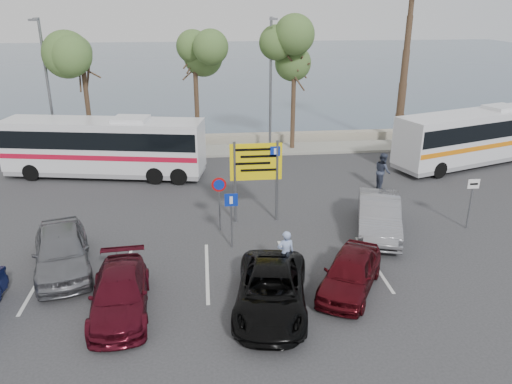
{
  "coord_description": "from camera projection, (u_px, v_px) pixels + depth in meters",
  "views": [
    {
      "loc": [
        -1.12,
        -16.64,
        9.03
      ],
      "look_at": [
        0.98,
        3.0,
        1.42
      ],
      "focal_mm": 35.0,
      "sensor_mm": 36.0,
      "label": 1
    }
  ],
  "objects": [
    {
      "name": "sign_parking",
      "position": [
        231.0,
        213.0,
        18.98
      ],
      "size": [
        0.5,
        0.07,
        2.25
      ],
      "color": "slate",
      "rests_on": "ground"
    },
    {
      "name": "pedestrian_near",
      "position": [
        286.0,
        253.0,
        17.26
      ],
      "size": [
        0.65,
        0.47,
        1.68
      ],
      "primitive_type": "imported",
      "rotation": [
        0.0,
        0.0,
        3.25
      ],
      "color": "#8EA1CF",
      "rests_on": "ground"
    },
    {
      "name": "car_silver_a",
      "position": [
        61.0,
        250.0,
        17.58
      ],
      "size": [
        3.0,
        4.94,
        1.57
      ],
      "primitive_type": "imported",
      "rotation": [
        0.0,
        0.0,
        0.26
      ],
      "color": "slate",
      "rests_on": "ground"
    },
    {
      "name": "street_lamp_right",
      "position": [
        271.0,
        79.0,
        29.98
      ],
      "size": [
        0.45,
        1.15,
        8.01
      ],
      "color": "slate",
      "rests_on": "kerb_strip"
    },
    {
      "name": "tree_left",
      "position": [
        82.0,
        56.0,
        28.83
      ],
      "size": [
        3.2,
        3.2,
        7.2
      ],
      "color": "#382619",
      "rests_on": "kerb_strip"
    },
    {
      "name": "car_red",
      "position": [
        350.0,
        272.0,
        16.42
      ],
      "size": [
        3.25,
        4.11,
        1.31
      ],
      "primitive_type": "imported",
      "rotation": [
        0.0,
        0.0,
        -0.52
      ],
      "color": "#4B0A11",
      "rests_on": "ground"
    },
    {
      "name": "suv_black",
      "position": [
        271.0,
        291.0,
        15.39
      ],
      "size": [
        2.91,
        4.97,
        1.3
      ],
      "primitive_type": "imported",
      "rotation": [
        0.0,
        0.0,
        -0.17
      ],
      "color": "black",
      "rests_on": "ground"
    },
    {
      "name": "car_maroon",
      "position": [
        120.0,
        294.0,
        15.29
      ],
      "size": [
        2.03,
        4.35,
        1.23
      ],
      "primitive_type": "imported",
      "rotation": [
        0.0,
        0.0,
        0.07
      ],
      "color": "#4F0D1A",
      "rests_on": "ground"
    },
    {
      "name": "ground",
      "position": [
        239.0,
        257.0,
        18.79
      ],
      "size": [
        120.0,
        120.0,
        0.0
      ],
      "primitive_type": "plane",
      "color": "#2F2F31",
      "rests_on": "ground"
    },
    {
      "name": "coach_bus_left",
      "position": [
        104.0,
        149.0,
        26.85
      ],
      "size": [
        10.89,
        4.22,
        3.32
      ],
      "color": "silver",
      "rests_on": "ground"
    },
    {
      "name": "sign_taxi",
      "position": [
        471.0,
        197.0,
        20.64
      ],
      "size": [
        0.5,
        0.07,
        2.2
      ],
      "color": "slate",
      "rests_on": "ground"
    },
    {
      "name": "tree_mid",
      "position": [
        194.0,
        44.0,
        29.24
      ],
      "size": [
        3.2,
        3.2,
        8.0
      ],
      "color": "#382619",
      "rests_on": "kerb_strip"
    },
    {
      "name": "lane_markings",
      "position": [
        209.0,
        271.0,
        17.75
      ],
      "size": [
        12.02,
        4.2,
        0.01
      ],
      "primitive_type": null,
      "color": "silver",
      "rests_on": "ground"
    },
    {
      "name": "sea",
      "position": [
        209.0,
        65.0,
        74.46
      ],
      "size": [
        140.0,
        140.0,
        0.0
      ],
      "primitive_type": "plane",
      "color": "#405967",
      "rests_on": "ground"
    },
    {
      "name": "coach_bus_right",
      "position": [
        477.0,
        138.0,
        28.92
      ],
      "size": [
        10.8,
        5.66,
        3.32
      ],
      "color": "silver",
      "rests_on": "ground"
    },
    {
      "name": "kerb_strip",
      "position": [
        222.0,
        151.0,
        31.76
      ],
      "size": [
        44.0,
        2.4,
        0.15
      ],
      "primitive_type": "cube",
      "color": "gray",
      "rests_on": "ground"
    },
    {
      "name": "tree_right",
      "position": [
        295.0,
        51.0,
        30.01
      ],
      "size": [
        3.2,
        3.2,
        7.4
      ],
      "color": "#382619",
      "rests_on": "kerb_strip"
    },
    {
      "name": "car_silver_b",
      "position": [
        379.0,
        215.0,
        20.49
      ],
      "size": [
        2.92,
        4.96,
        1.55
      ],
      "primitive_type": "imported",
      "rotation": [
        0.0,
        0.0,
        -0.29
      ],
      "color": "gray",
      "rests_on": "ground"
    },
    {
      "name": "direction_sign",
      "position": [
        256.0,
        168.0,
        20.99
      ],
      "size": [
        2.2,
        0.12,
        3.6
      ],
      "color": "slate",
      "rests_on": "ground"
    },
    {
      "name": "pedestrian_far",
      "position": [
        383.0,
        171.0,
        25.26
      ],
      "size": [
        0.75,
        0.94,
        1.89
      ],
      "primitive_type": "imported",
      "rotation": [
        0.0,
        0.0,
        1.61
      ],
      "color": "#343B4F",
      "rests_on": "ground"
    },
    {
      "name": "street_lamp_left",
      "position": [
        47.0,
        83.0,
        28.69
      ],
      "size": [
        0.45,
        1.15,
        8.01
      ],
      "color": "slate",
      "rests_on": "kerb_strip"
    },
    {
      "name": "seawall",
      "position": [
        221.0,
        139.0,
        33.53
      ],
      "size": [
        48.0,
        0.8,
        0.6
      ],
      "primitive_type": "cube",
      "color": "gray",
      "rests_on": "ground"
    },
    {
      "name": "sign_no_stop",
      "position": [
        219.0,
        195.0,
        20.38
      ],
      "size": [
        0.6,
        0.08,
        2.35
      ],
      "color": "slate",
      "rests_on": "ground"
    }
  ]
}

